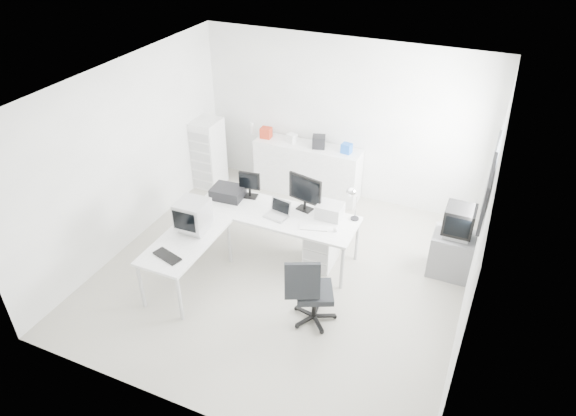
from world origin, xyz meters
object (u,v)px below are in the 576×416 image
at_px(office_chair, 315,289).
at_px(drawer_pedestal, 321,247).
at_px(crt_monitor, 193,215).
at_px(filing_cabinet, 209,153).
at_px(sideboard, 307,170).
at_px(crt_tv, 459,222).
at_px(main_desk, 276,234).
at_px(side_desk, 188,262).
at_px(tv_cabinet, 452,254).
at_px(inkjet_printer, 228,192).
at_px(lcd_monitor_small, 250,185).
at_px(laptop, 276,211).
at_px(laser_printer, 330,211).
at_px(lcd_monitor_large, 305,193).

bearing_deg(office_chair, drawer_pedestal, 81.38).
distance_m(crt_monitor, filing_cabinet, 2.60).
relative_size(crt_monitor, sideboard, 0.27).
bearing_deg(crt_tv, main_desk, -166.27).
distance_m(side_desk, crt_monitor, 0.68).
bearing_deg(tv_cabinet, crt_tv, 0.00).
xyz_separation_m(crt_tv, filing_cabinet, (-4.50, 0.84, -0.24)).
bearing_deg(sideboard, inkjet_printer, -108.66).
relative_size(main_desk, office_chair, 2.33).
height_order(lcd_monitor_small, laptop, lcd_monitor_small).
relative_size(side_desk, crt_monitor, 2.76).
bearing_deg(laptop, drawer_pedestal, 24.04).
bearing_deg(side_desk, laptop, 48.01).
height_order(main_desk, sideboard, sideboard).
height_order(laser_printer, tv_cabinet, laser_printer).
xyz_separation_m(side_desk, tv_cabinet, (3.33, 1.71, -0.05)).
relative_size(main_desk, inkjet_printer, 5.09).
bearing_deg(crt_monitor, office_chair, -8.33).
height_order(lcd_monitor_large, laptop, lcd_monitor_large).
distance_m(main_desk, tv_cabinet, 2.56).
distance_m(side_desk, tv_cabinet, 3.75).
bearing_deg(side_desk, crt_tv, 27.11).
relative_size(office_chair, tv_cabinet, 1.57).
height_order(office_chair, tv_cabinet, office_chair).
xyz_separation_m(main_desk, drawer_pedestal, (0.70, 0.05, -0.08)).
height_order(laser_printer, filing_cabinet, filing_cabinet).
xyz_separation_m(lcd_monitor_large, crt_monitor, (-1.20, -1.10, -0.03)).
distance_m(lcd_monitor_large, crt_tv, 2.17).
bearing_deg(main_desk, laser_printer, 16.35).
bearing_deg(laptop, sideboard, 109.74).
bearing_deg(main_desk, sideboard, 97.66).
xyz_separation_m(inkjet_printer, crt_monitor, (0.00, -0.95, 0.17)).
height_order(main_desk, lcd_monitor_large, lcd_monitor_large).
height_order(side_desk, crt_tv, crt_tv).
height_order(drawer_pedestal, laptop, laptop).
distance_m(side_desk, filing_cabinet, 2.81).
height_order(inkjet_printer, tv_cabinet, inkjet_printer).
xyz_separation_m(side_desk, crt_tv, (3.33, 1.71, 0.51)).
bearing_deg(laser_printer, lcd_monitor_large, 175.55).
bearing_deg(crt_monitor, tv_cabinet, 21.78).
height_order(main_desk, office_chair, office_chair).
bearing_deg(laser_printer, tv_cabinet, 12.42).
bearing_deg(lcd_monitor_large, crt_tv, 22.45).
bearing_deg(inkjet_printer, lcd_monitor_small, 22.42).
distance_m(laptop, crt_monitor, 1.18).
height_order(side_desk, sideboard, sideboard).
xyz_separation_m(side_desk, office_chair, (1.87, 0.04, 0.14)).
xyz_separation_m(crt_tv, sideboard, (-2.74, 1.26, -0.41)).
height_order(main_desk, crt_monitor, crt_monitor).
bearing_deg(side_desk, filing_cabinet, 114.62).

